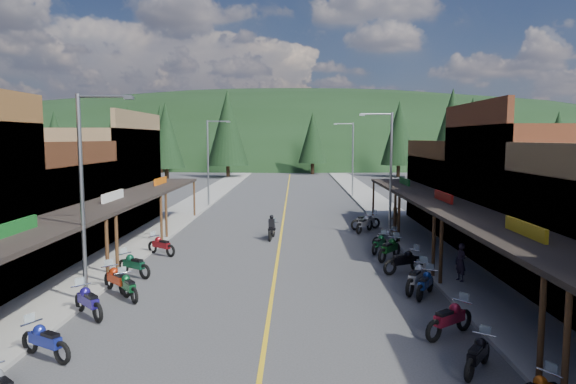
{
  "coord_description": "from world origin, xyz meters",
  "views": [
    {
      "loc": [
        0.94,
        -25.06,
        6.36
      ],
      "look_at": [
        0.48,
        6.94,
        3.0
      ],
      "focal_mm": 32.0,
      "sensor_mm": 36.0,
      "label": 1
    }
  ],
  "objects_px": {
    "streetlight_0": "(86,189)",
    "pine_8": "(115,141)",
    "bike_east_4": "(450,317)",
    "pine_5": "(472,129)",
    "shop_east_2": "(541,193)",
    "bike_west_5": "(128,285)",
    "bike_east_7": "(404,260)",
    "pine_4": "(399,133)",
    "pine_6": "(558,137)",
    "bike_east_9": "(379,242)",
    "pedestrian_east_b": "(395,219)",
    "pine_0": "(55,137)",
    "pine_9": "(466,138)",
    "streetlight_3": "(351,156)",
    "pine_2": "(228,128)",
    "bike_east_3": "(478,353)",
    "streetlight_1": "(210,159)",
    "bike_west_4": "(88,300)",
    "bike_west_7": "(134,264)",
    "shop_west_2": "(19,211)",
    "bike_east_6": "(417,276)",
    "pedestrian_east_a": "(461,262)",
    "streetlight_2": "(389,168)",
    "pine_1": "(161,133)",
    "pine_10": "(166,135)",
    "shop_west_3": "(90,178)",
    "bike_east_10": "(385,237)",
    "rider_on_bike": "(272,229)",
    "pine_7": "(128,134)",
    "shop_east_3": "(476,192)",
    "bike_east_8": "(390,248)",
    "pine_11": "(452,131)",
    "bike_east_5": "(425,282)",
    "bike_east_12": "(366,220)",
    "bike_west_3": "(45,339)",
    "pine_3": "(313,138)",
    "bike_west_6": "(117,278)",
    "bike_east_11": "(364,223)"
  },
  "relations": [
    {
      "from": "pine_6",
      "to": "streetlight_1",
      "type": "bearing_deg",
      "value": -141.58
    },
    {
      "from": "pine_2",
      "to": "pine_3",
      "type": "xyz_separation_m",
      "value": [
        14.0,
        8.0,
        -1.51
      ]
    },
    {
      "from": "pedestrian_east_a",
      "to": "streetlight_2",
      "type": "bearing_deg",
      "value": 167.72
    },
    {
      "from": "bike_east_6",
      "to": "streetlight_2",
      "type": "bearing_deg",
      "value": 118.23
    },
    {
      "from": "pine_1",
      "to": "pine_2",
      "type": "relative_size",
      "value": 0.89
    },
    {
      "from": "pine_4",
      "to": "shop_west_2",
      "type": "bearing_deg",
      "value": -118.58
    },
    {
      "from": "pine_4",
      "to": "pine_6",
      "type": "xyz_separation_m",
      "value": [
        28.0,
        4.0,
        -0.75
      ]
    },
    {
      "from": "pine_8",
      "to": "bike_east_8",
      "type": "bearing_deg",
      "value": -54.16
    },
    {
      "from": "streetlight_2",
      "to": "bike_west_5",
      "type": "relative_size",
      "value": 4.0
    },
    {
      "from": "bike_east_9",
      "to": "bike_east_10",
      "type": "relative_size",
      "value": 1.05
    },
    {
      "from": "bike_east_4",
      "to": "pine_5",
      "type": "bearing_deg",
      "value": 123.0
    },
    {
      "from": "shop_east_3",
      "to": "bike_east_12",
      "type": "bearing_deg",
      "value": -173.8
    },
    {
      "from": "shop_east_2",
      "to": "bike_east_4",
      "type": "bearing_deg",
      "value": -126.23
    },
    {
      "from": "pine_1",
      "to": "pine_10",
      "type": "height_order",
      "value": "pine_1"
    },
    {
      "from": "streetlight_0",
      "to": "pine_8",
      "type": "height_order",
      "value": "pine_8"
    },
    {
      "from": "pine_10",
      "to": "pine_2",
      "type": "bearing_deg",
      "value": 45.0
    },
    {
      "from": "pine_4",
      "to": "bike_east_10",
      "type": "height_order",
      "value": "pine_4"
    },
    {
      "from": "bike_west_5",
      "to": "bike_east_7",
      "type": "relative_size",
      "value": 0.88
    },
    {
      "from": "shop_west_3",
      "to": "pine_5",
      "type": "xyz_separation_m",
      "value": [
        47.78,
        60.7,
        4.47
      ]
    },
    {
      "from": "shop_east_2",
      "to": "bike_east_7",
      "type": "height_order",
      "value": "shop_east_2"
    },
    {
      "from": "bike_west_7",
      "to": "bike_east_3",
      "type": "relative_size",
      "value": 1.12
    },
    {
      "from": "pine_5",
      "to": "pine_11",
      "type": "distance_m",
      "value": 36.78
    },
    {
      "from": "pine_2",
      "to": "bike_east_3",
      "type": "relative_size",
      "value": 7.25
    },
    {
      "from": "streetlight_0",
      "to": "streetlight_2",
      "type": "relative_size",
      "value": 1.0
    },
    {
      "from": "pine_0",
      "to": "pine_8",
      "type": "xyz_separation_m",
      "value": [
        18.0,
        -22.0,
        -0.51
      ]
    },
    {
      "from": "rider_on_bike",
      "to": "pine_7",
      "type": "bearing_deg",
      "value": 119.87
    },
    {
      "from": "pine_5",
      "to": "pine_7",
      "type": "distance_m",
      "value": 66.13
    },
    {
      "from": "bike_west_4",
      "to": "bike_east_5",
      "type": "bearing_deg",
      "value": -32.43
    },
    {
      "from": "bike_east_6",
      "to": "pine_6",
      "type": "bearing_deg",
      "value": 92.29
    },
    {
      "from": "bike_east_9",
      "to": "pedestrian_east_b",
      "type": "height_order",
      "value": "pedestrian_east_b"
    },
    {
      "from": "bike_east_8",
      "to": "pine_2",
      "type": "bearing_deg",
      "value": 142.08
    },
    {
      "from": "bike_east_11",
      "to": "pine_3",
      "type": "bearing_deg",
      "value": 124.64
    },
    {
      "from": "bike_east_3",
      "to": "pedestrian_east_a",
      "type": "height_order",
      "value": "pedestrian_east_a"
    },
    {
      "from": "pine_0",
      "to": "bike_west_6",
      "type": "height_order",
      "value": "pine_0"
    },
    {
      "from": "shop_east_3",
      "to": "pine_8",
      "type": "height_order",
      "value": "pine_8"
    },
    {
      "from": "streetlight_3",
      "to": "pine_5",
      "type": "relative_size",
      "value": 0.57
    },
    {
      "from": "streetlight_1",
      "to": "bike_west_4",
      "type": "bearing_deg",
      "value": -88.99
    },
    {
      "from": "pine_0",
      "to": "pine_9",
      "type": "relative_size",
      "value": 1.02
    },
    {
      "from": "bike_east_5",
      "to": "pedestrian_east_b",
      "type": "relative_size",
      "value": 1.25
    },
    {
      "from": "pine_0",
      "to": "pine_2",
      "type": "relative_size",
      "value": 0.79
    },
    {
      "from": "streetlight_1",
      "to": "streetlight_0",
      "type": "bearing_deg",
      "value": -90.0
    },
    {
      "from": "pine_5",
      "to": "bike_east_4",
      "type": "distance_m",
      "value": 86.1
    },
    {
      "from": "shop_east_2",
      "to": "pine_11",
      "type": "relative_size",
      "value": 0.88
    },
    {
      "from": "streetlight_2",
      "to": "pedestrian_east_b",
      "type": "bearing_deg",
      "value": 54.74
    },
    {
      "from": "shop_west_2",
      "to": "bike_east_6",
      "type": "distance_m",
      "value": 20.71
    },
    {
      "from": "shop_east_2",
      "to": "bike_east_8",
      "type": "relative_size",
      "value": 4.67
    },
    {
      "from": "bike_west_3",
      "to": "shop_east_3",
      "type": "bearing_deg",
      "value": -12.36
    },
    {
      "from": "shop_west_3",
      "to": "pine_5",
      "type": "height_order",
      "value": "pine_5"
    },
    {
      "from": "pine_5",
      "to": "pedestrian_east_b",
      "type": "bearing_deg",
      "value": -112.72
    },
    {
      "from": "pine_5",
      "to": "bike_east_3",
      "type": "bearing_deg",
      "value": -108.57
    }
  ]
}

